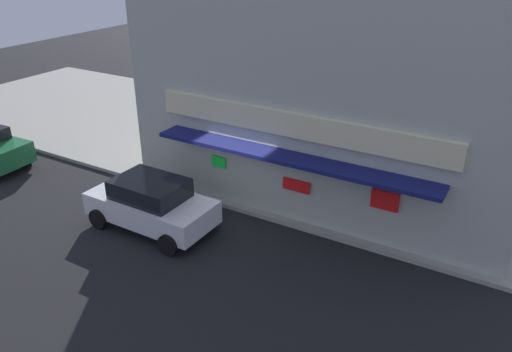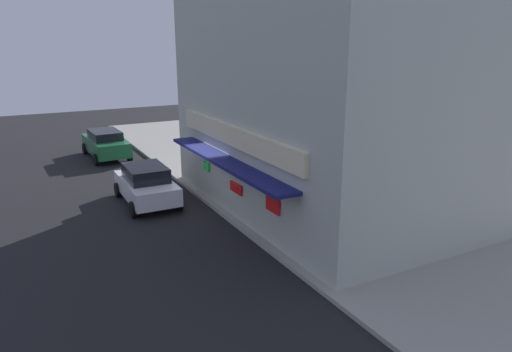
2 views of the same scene
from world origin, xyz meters
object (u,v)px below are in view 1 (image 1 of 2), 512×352
at_px(fire_hydrant, 199,167).
at_px(parked_car_white, 151,203).
at_px(trash_can, 378,208).
at_px(pedestrian, 454,221).
at_px(traffic_light, 327,129).

xyz_separation_m(fire_hydrant, parked_car_white, (0.70, -3.35, 0.28)).
relative_size(trash_can, pedestrian, 0.44).
xyz_separation_m(traffic_light, parked_car_white, (-4.39, -2.88, -2.32)).
xyz_separation_m(traffic_light, pedestrian, (3.84, 0.08, -2.00)).
relative_size(traffic_light, trash_can, 5.80).
height_order(fire_hydrant, trash_can, fire_hydrant).
bearing_deg(trash_can, traffic_light, -151.14).
distance_m(traffic_light, parked_car_white, 5.75).
distance_m(trash_can, parked_car_white, 7.01).
bearing_deg(fire_hydrant, pedestrian, -2.45).
height_order(trash_can, parked_car_white, parked_car_white).
bearing_deg(pedestrian, parked_car_white, -160.17).
bearing_deg(traffic_light, fire_hydrant, 174.76).
relative_size(traffic_light, pedestrian, 2.56).
bearing_deg(traffic_light, trash_can, 28.86).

